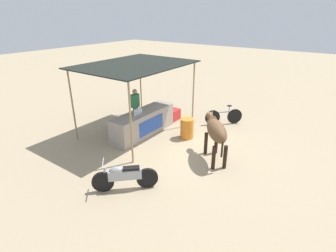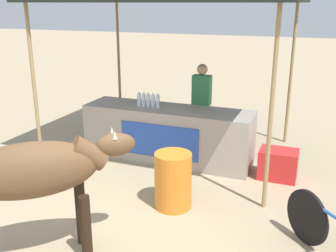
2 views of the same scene
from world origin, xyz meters
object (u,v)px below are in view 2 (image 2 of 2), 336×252
(stall_counter, at_px, (168,134))
(water_barrel, at_px, (173,181))
(cooler_box, at_px, (278,164))
(cow, at_px, (38,174))
(vendor_behind_counter, at_px, (201,106))

(stall_counter, distance_m, water_barrel, 1.74)
(cooler_box, distance_m, cow, 3.85)
(vendor_behind_counter, bearing_deg, stall_counter, -117.26)
(cooler_box, height_order, cow, cow)
(stall_counter, height_order, cooler_box, stall_counter)
(vendor_behind_counter, bearing_deg, cow, -98.23)
(cooler_box, relative_size, cow, 0.38)
(vendor_behind_counter, bearing_deg, cooler_box, -28.56)
(stall_counter, bearing_deg, vendor_behind_counter, 62.74)
(vendor_behind_counter, height_order, cow, vendor_behind_counter)
(stall_counter, bearing_deg, cooler_box, -2.85)
(vendor_behind_counter, distance_m, cow, 4.00)
(vendor_behind_counter, distance_m, water_barrel, 2.41)
(water_barrel, bearing_deg, cooler_box, 50.26)
(cooler_box, distance_m, water_barrel, 1.95)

